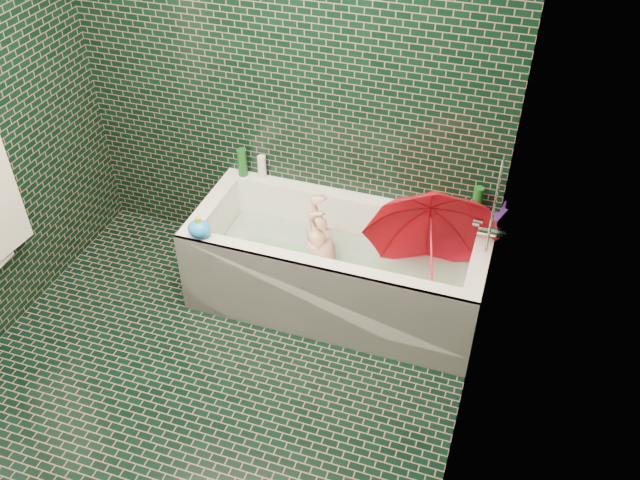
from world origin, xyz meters
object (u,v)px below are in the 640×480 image
(child, at_px, (326,262))
(bath_toy, at_px, (199,229))
(bathtub, at_px, (337,274))
(rubber_duck, at_px, (431,205))
(umbrella, at_px, (431,251))

(child, relative_size, bath_toy, 5.21)
(bathtub, xyz_separation_m, rubber_duck, (0.46, 0.35, 0.38))
(child, bearing_deg, bath_toy, -77.11)
(rubber_duck, xyz_separation_m, bath_toy, (-1.17, -0.65, 0.01))
(bathtub, relative_size, umbrella, 2.37)
(bathtub, relative_size, bath_toy, 10.77)
(child, height_order, rubber_duck, rubber_duck)
(rubber_duck, height_order, bath_toy, bath_toy)
(child, relative_size, umbrella, 1.15)
(umbrella, bearing_deg, bathtub, 172.14)
(umbrella, bearing_deg, bath_toy, -172.59)
(child, xyz_separation_m, rubber_duck, (0.52, 0.37, 0.28))
(umbrella, bearing_deg, child, 174.94)
(child, bearing_deg, rubber_duck, 114.79)
(bathtub, bearing_deg, bath_toy, -156.36)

